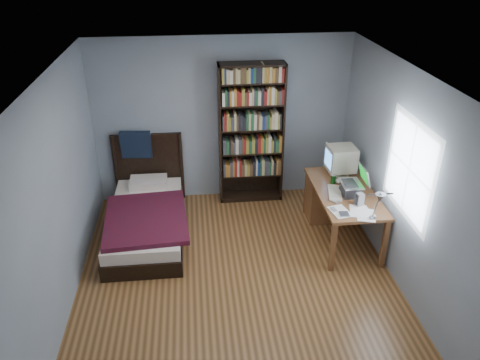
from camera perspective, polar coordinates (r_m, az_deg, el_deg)
The scene contains 14 objects.
room at distance 5.14m, azimuth -0.15°, elevation -0.89°, with size 4.20×4.24×2.50m.
desk at distance 6.78m, azimuth 11.39°, elevation -2.03°, with size 0.75×1.47×0.73m.
crt_monitor at distance 6.60m, azimuth 12.16°, elevation 2.52°, with size 0.39×0.36×0.43m.
laptop at distance 6.18m, azimuth 13.52°, elevation -0.81°, with size 0.32×0.33×0.40m.
desk_lamp at distance 5.21m, azimuth 16.62°, elevation -2.34°, with size 0.23×0.50×0.59m.
keyboard at distance 6.19m, azimuth 11.47°, elevation -1.57°, with size 0.16×0.41×0.03m, color #BDB29D.
speaker at distance 5.97m, azimuth 14.38°, elevation -2.31°, with size 0.08×0.08×0.17m, color gray.
soda_can at distance 6.43m, azimuth 11.30°, elevation 0.09°, with size 0.06×0.06×0.12m, color #0B3B08.
mouse at distance 6.48m, azimuth 11.81°, elevation -0.12°, with size 0.07×0.12×0.04m, color silver.
phone_silver at distance 6.00m, azimuth 11.46°, elevation -2.59°, with size 0.05×0.10×0.02m, color silver.
phone_grey at distance 5.83m, azimuth 11.36°, elevation -3.53°, with size 0.05×0.09×0.02m, color gray.
external_drive at distance 5.76m, azimuth 12.57°, elevation -4.11°, with size 0.11×0.11×0.02m, color gray.
bookshelf at distance 7.00m, azimuth 1.36°, elevation 5.57°, with size 0.96×0.30×2.14m.
bed at distance 6.64m, azimuth -11.32°, elevation -4.26°, with size 1.14×2.07×1.16m.
Camera 1 is at (-0.44, -4.49, 3.72)m, focal length 35.00 mm.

